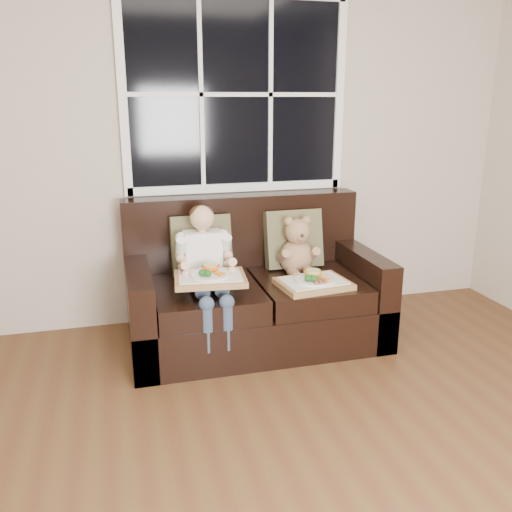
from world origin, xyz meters
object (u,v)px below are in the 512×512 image
object	(u,v)px
tray_left	(210,277)
tray_right	(314,282)
loveseat	(253,296)
teddy_bear	(297,250)
child	(205,260)

from	to	relation	value
tray_left	tray_right	distance (m)	0.68
loveseat	teddy_bear	distance (m)	0.44
teddy_bear	tray_right	distance (m)	0.34
loveseat	child	bearing A→B (deg)	-161.49
loveseat	tray_right	distance (m)	0.48
teddy_bear	tray_right	size ratio (longest dim) A/B	0.87
loveseat	tray_left	world-z (taller)	loveseat
teddy_bear	tray_left	size ratio (longest dim) A/B	0.90
child	teddy_bear	xyz separation A→B (m)	(0.66, 0.12, -0.01)
loveseat	tray_left	distance (m)	0.53
teddy_bear	tray_left	bearing A→B (deg)	-154.92
loveseat	tray_left	xyz separation A→B (m)	(-0.35, -0.30, 0.27)
tray_left	teddy_bear	bearing A→B (deg)	30.99
tray_right	tray_left	bearing A→B (deg)	173.32
tray_left	tray_right	xyz separation A→B (m)	(0.68, -0.00, -0.09)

